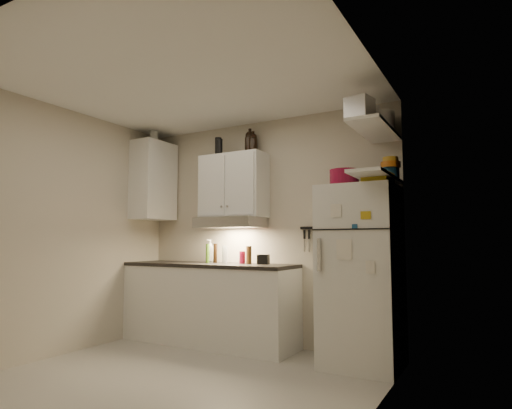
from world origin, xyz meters
The scene contains 36 objects.
floor centered at (0.00, 0.00, -0.01)m, with size 3.20×3.00×0.02m, color #B3AFA5.
ceiling centered at (0.00, 0.00, 2.61)m, with size 3.20×3.00×0.02m, color white.
back_wall centered at (0.00, 1.51, 1.30)m, with size 3.20×0.02×2.60m, color beige.
left_wall centered at (-1.61, 0.00, 1.30)m, with size 0.02×3.00×2.60m, color beige.
right_wall centered at (1.61, 0.00, 1.30)m, with size 0.02×3.00×2.60m, color beige.
base_cabinet centered at (-0.55, 1.20, 0.44)m, with size 2.10×0.60×0.88m, color white.
countertop centered at (-0.55, 1.20, 0.90)m, with size 2.10×0.62×0.04m, color black.
upper_cabinet centered at (-0.30, 1.33, 1.83)m, with size 0.80×0.33×0.75m, color white.
side_cabinet centered at (-1.44, 1.20, 1.95)m, with size 0.33×0.55×1.00m, color white.
range_hood centered at (-0.30, 1.27, 1.39)m, with size 0.76×0.46×0.12m, color silver.
fridge centered at (1.25, 1.16, 0.85)m, with size 0.70×0.68×1.70m, color silver.
shelf_hi centered at (1.45, 1.02, 2.20)m, with size 0.30×0.95×0.03m, color white.
shelf_lo centered at (1.45, 1.02, 1.76)m, with size 0.30×0.95×0.03m, color white.
knife_strip centered at (0.70, 1.49, 1.32)m, with size 0.42×0.02×0.03m, color black.
dutch_oven centered at (1.13, 1.07, 1.78)m, with size 0.28×0.28×0.16m, color maroon.
book_stack centered at (1.47, 1.02, 1.75)m, with size 0.23×0.29×0.10m, color gold.
spice_jar centered at (1.29, 1.15, 1.74)m, with size 0.05×0.05×0.09m, color silver.
stock_pot centered at (1.41, 1.32, 2.33)m, with size 0.32×0.32×0.23m, color silver.
tin_a centered at (1.41, 0.94, 2.31)m, with size 0.18×0.16×0.18m, color #AAAAAD.
tin_b centered at (1.39, 0.72, 2.32)m, with size 0.21×0.21×0.21m, color #AAAAAD.
bowl_teal centered at (1.49, 1.26, 1.82)m, with size 0.23×0.23×0.09m, color navy.
bowl_orange centered at (1.54, 1.22, 1.90)m, with size 0.19×0.19×0.06m, color #CE6413.
bowl_yellow centered at (1.54, 1.22, 1.95)m, with size 0.14×0.14×0.05m, color #C18E22.
plates centered at (1.40, 1.08, 1.81)m, with size 0.27×0.27×0.07m, color navy.
growler_a centered at (-0.12, 1.41, 2.34)m, with size 0.12×0.12×0.29m, color black, non-canonical shape.
growler_b centered at (-0.06, 1.39, 2.32)m, with size 0.10×0.10×0.25m, color black, non-canonical shape.
thermos_a centered at (-0.46, 1.27, 2.30)m, with size 0.07×0.07×0.19m, color black.
thermos_b centered at (-0.51, 1.31, 2.31)m, with size 0.08×0.08×0.23m, color black.
side_jar centered at (-1.42, 1.18, 2.52)m, with size 0.11×0.11×0.15m, color silver.
soap_bottle centered at (-0.64, 1.34, 1.07)m, with size 0.12×0.12×0.31m, color white.
pepper_mill centered at (-0.06, 1.29, 1.02)m, with size 0.06×0.06×0.20m, color brown.
oil_bottle centered at (-0.60, 1.24, 1.03)m, with size 0.04×0.04×0.22m, color #3A5F17.
vinegar_bottle centered at (-0.53, 1.30, 1.03)m, with size 0.05×0.05×0.23m, color black.
clear_bottle centered at (-0.37, 1.26, 1.02)m, with size 0.07×0.07×0.21m, color silver.
red_jar centered at (-0.16, 1.31, 0.99)m, with size 0.07×0.07×0.14m, color maroon.
caddy centered at (0.11, 1.32, 0.97)m, with size 0.12×0.09×0.11m, color black.
Camera 1 is at (2.39, -2.90, 1.17)m, focal length 30.00 mm.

